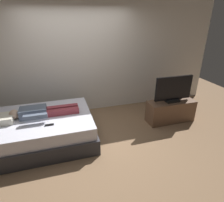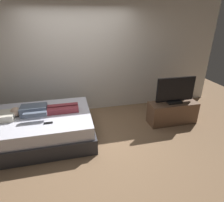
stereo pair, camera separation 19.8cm
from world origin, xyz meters
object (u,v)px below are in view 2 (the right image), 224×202
(pillow, at_px, (1,116))
(person, at_px, (41,110))
(bed, at_px, (42,127))
(remote, at_px, (48,123))
(tv, at_px, (175,91))
(tv_stand, at_px, (172,112))

(pillow, height_order, person, person)
(bed, height_order, remote, remote)
(pillow, xyz_separation_m, tv, (3.53, -0.00, 0.18))
(remote, bearing_deg, pillow, 157.55)
(pillow, distance_m, tv_stand, 3.55)
(pillow, height_order, tv, tv)
(tv_stand, bearing_deg, person, 178.91)
(pillow, bearing_deg, tv_stand, -0.03)
(bed, xyz_separation_m, tv, (2.86, -0.00, 0.52))
(bed, relative_size, tv, 2.26)
(pillow, bearing_deg, remote, -22.45)
(remote, bearing_deg, tv, 7.48)
(pillow, xyz_separation_m, remote, (0.85, -0.35, -0.05))
(remote, height_order, tv_stand, remote)
(remote, distance_m, tv, 2.71)
(bed, distance_m, person, 0.36)
(person, height_order, remote, person)
(tv_stand, bearing_deg, remote, -172.52)
(tv, bearing_deg, person, 178.91)
(bed, distance_m, pillow, 0.75)
(pillow, xyz_separation_m, person, (0.70, 0.05, 0.02))
(remote, relative_size, tv, 0.17)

